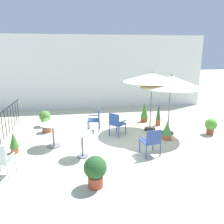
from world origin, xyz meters
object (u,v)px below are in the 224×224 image
at_px(potted_plant_3, 167,130).
at_px(potted_plant_7, 47,125).
at_px(patio_umbrella_0, 171,82).
at_px(patio_chair_1, 0,159).
at_px(cafe_table_1, 53,131).
at_px(potted_plant_6, 14,142).
at_px(cafe_table_0, 82,141).
at_px(potted_plant_8, 45,118).
at_px(potted_plant_0, 95,170).
at_px(patio_chair_2, 116,123).
at_px(patio_umbrella_1, 152,78).
at_px(potted_plant_1, 158,115).
at_px(potted_plant_5, 144,112).
at_px(potted_plant_4, 211,125).
at_px(patio_chair_0, 151,140).
at_px(patio_chair_3, 96,118).

xyz_separation_m(potted_plant_3, potted_plant_7, (-4.31, 1.37, -0.05)).
relative_size(patio_umbrella_0, patio_chair_1, 2.47).
bearing_deg(cafe_table_1, potted_plant_7, 105.90).
relative_size(cafe_table_1, potted_plant_6, 1.20).
xyz_separation_m(cafe_table_0, potted_plant_8, (-1.50, 3.11, -0.14)).
relative_size(potted_plant_0, potted_plant_6, 1.13).
xyz_separation_m(patio_chair_2, potted_plant_3, (1.72, -0.58, -0.18)).
bearing_deg(potted_plant_8, patio_chair_1, -96.63).
xyz_separation_m(patio_umbrella_1, patio_chair_2, (-1.43, -0.46, -1.55)).
distance_m(cafe_table_1, potted_plant_1, 4.42).
xyz_separation_m(cafe_table_0, potted_plant_5, (2.76, 3.10, -0.05)).
bearing_deg(potted_plant_3, potted_plant_4, 8.13).
bearing_deg(potted_plant_7, patio_chair_2, -16.86).
height_order(patio_umbrella_0, potted_plant_1, patio_umbrella_0).
relative_size(potted_plant_5, potted_plant_8, 1.34).
relative_size(patio_chair_0, potted_plant_5, 0.96).
height_order(potted_plant_1, potted_plant_5, potted_plant_1).
height_order(patio_umbrella_0, patio_umbrella_1, patio_umbrella_1).
distance_m(patio_chair_3, potted_plant_4, 4.34).
bearing_deg(potted_plant_0, patio_umbrella_0, 46.15).
bearing_deg(patio_chair_2, potted_plant_0, -107.47).
distance_m(patio_chair_2, potted_plant_8, 3.18).
relative_size(patio_umbrella_0, patio_umbrella_1, 0.98).
xyz_separation_m(patio_chair_1, potted_plant_3, (4.94, 1.86, -0.18)).
height_order(potted_plant_4, potted_plant_5, potted_plant_5).
bearing_deg(patio_chair_1, potted_plant_6, 93.62).
bearing_deg(potted_plant_5, patio_umbrella_1, -94.01).
bearing_deg(potted_plant_0, potted_plant_5, 62.03).
bearing_deg(patio_umbrella_1, potted_plant_0, -123.89).
xyz_separation_m(patio_chair_0, potted_plant_3, (0.95, 1.18, -0.15)).
bearing_deg(potted_plant_4, potted_plant_1, 141.05).
relative_size(cafe_table_1, patio_chair_2, 0.92).
xyz_separation_m(patio_chair_1, potted_plant_0, (2.24, -0.69, -0.09)).
relative_size(cafe_table_1, patio_chair_1, 0.88).
relative_size(potted_plant_1, potted_plant_3, 1.38).
distance_m(potted_plant_1, potted_plant_4, 2.05).
bearing_deg(potted_plant_8, potted_plant_0, -69.37).
xyz_separation_m(cafe_table_1, potted_plant_5, (3.69, 2.21, -0.09)).
bearing_deg(patio_chair_1, potted_plant_3, 20.67).
relative_size(cafe_table_0, potted_plant_1, 0.79).
relative_size(cafe_table_0, cafe_table_1, 0.92).
relative_size(potted_plant_3, potted_plant_6, 1.01).
xyz_separation_m(cafe_table_0, patio_chair_0, (2.03, -0.22, -0.02)).
bearing_deg(patio_chair_1, potted_plant_7, 78.86).
height_order(cafe_table_1, patio_chair_0, patio_chair_0).
height_order(patio_umbrella_1, potted_plant_5, patio_umbrella_1).
distance_m(potted_plant_3, potted_plant_8, 4.97).
xyz_separation_m(patio_chair_2, potted_plant_8, (-2.76, 1.57, -0.15)).
height_order(patio_umbrella_1, cafe_table_1, patio_umbrella_1).
height_order(patio_chair_1, patio_chair_2, patio_chair_1).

